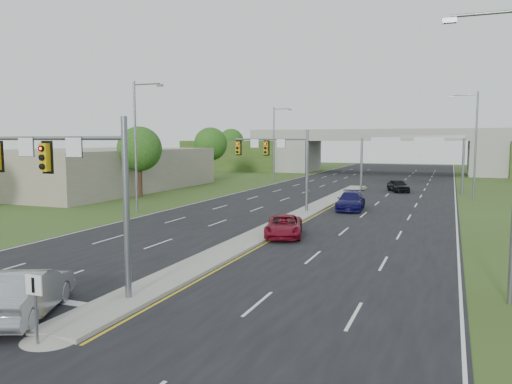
{
  "coord_description": "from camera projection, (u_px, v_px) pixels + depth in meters",
  "views": [
    {
      "loc": [
        11.26,
        -15.42,
        6.12
      ],
      "look_at": [
        0.32,
        12.49,
        3.0
      ],
      "focal_mm": 35.0,
      "sensor_mm": 36.0,
      "label": 1
    }
  ],
  "objects": [
    {
      "name": "keep_right_sign",
      "position": [
        35.0,
        297.0,
        14.65
      ],
      "size": [
        0.6,
        0.13,
        2.2
      ],
      "color": "slate",
      "rests_on": "ground"
    },
    {
      "name": "median_nose",
      "position": [
        50.0,
        337.0,
        15.29
      ],
      "size": [
        2.0,
        2.0,
        0.16
      ],
      "primitive_type": "cone",
      "color": "gray",
      "rests_on": "road"
    },
    {
      "name": "tree_back_a",
      "position": [
        231.0,
        141.0,
        119.23
      ],
      "size": [
        6.0,
        6.0,
        8.85
      ],
      "color": "#382316",
      "rests_on": "ground"
    },
    {
      "name": "commercial_building",
      "position": [
        95.0,
        169.0,
        62.04
      ],
      "size": [
        18.0,
        30.0,
        5.0
      ],
      "primitive_type": "cube",
      "color": "gray",
      "rests_on": "ground"
    },
    {
      "name": "lightpole_r_near",
      "position": [
        512.0,
        141.0,
        18.17
      ],
      "size": [
        2.85,
        0.25,
        11.0
      ],
      "color": "slate",
      "rests_on": "ground"
    },
    {
      "name": "lightpole_l_mid",
      "position": [
        137.0,
        140.0,
        41.71
      ],
      "size": [
        2.85,
        0.25,
        11.0
      ],
      "color": "slate",
      "rests_on": "ground"
    },
    {
      "name": "ground",
      "position": [
        129.0,
        301.0,
        19.0
      ],
      "size": [
        240.0,
        240.0,
        0.0
      ],
      "primitive_type": "plane",
      "color": "#344518",
      "rests_on": "ground"
    },
    {
      "name": "car_far_c",
      "position": [
        398.0,
        186.0,
        59.09
      ],
      "size": [
        3.32,
        4.68,
        1.48
      ],
      "primitive_type": "imported",
      "rotation": [
        0.0,
        0.0,
        0.41
      ],
      "color": "black",
      "rests_on": "road"
    },
    {
      "name": "tree_back_b",
      "position": [
        287.0,
        143.0,
        114.19
      ],
      "size": [
        5.6,
        5.6,
        8.32
      ],
      "color": "#382316",
      "rests_on": "ground"
    },
    {
      "name": "car_silver",
      "position": [
        26.0,
        293.0,
        17.28
      ],
      "size": [
        3.68,
        5.39,
        1.68
      ],
      "primitive_type": "imported",
      "rotation": [
        0.0,
        0.0,
        3.55
      ],
      "color": "gray",
      "rests_on": "road"
    },
    {
      "name": "median",
      "position": [
        300.0,
        215.0,
        40.29
      ],
      "size": [
        2.0,
        54.0,
        0.16
      ],
      "primitive_type": "cube",
      "color": "gray",
      "rests_on": "road"
    },
    {
      "name": "lane_markings",
      "position": [
        312.0,
        207.0,
        45.99
      ],
      "size": [
        23.72,
        160.0,
        0.01
      ],
      "color": "gold",
      "rests_on": "road"
    },
    {
      "name": "car_far_a",
      "position": [
        284.0,
        226.0,
        31.65
      ],
      "size": [
        3.39,
        5.24,
        1.34
      ],
      "primitive_type": "imported",
      "rotation": [
        0.0,
        0.0,
        0.26
      ],
      "color": "maroon",
      "rests_on": "road"
    },
    {
      "name": "road",
      "position": [
        333.0,
        200.0,
        51.41
      ],
      "size": [
        24.0,
        160.0,
        0.02
      ],
      "primitive_type": "cube",
      "color": "black",
      "rests_on": "ground"
    },
    {
      "name": "signal_mast_near",
      "position": [
        75.0,
        176.0,
        19.26
      ],
      "size": [
        6.62,
        0.6,
        7.0
      ],
      "color": "slate",
      "rests_on": "ground"
    },
    {
      "name": "signal_mast_far",
      "position": [
        281.0,
        157.0,
        42.41
      ],
      "size": [
        6.62,
        0.6,
        7.0
      ],
      "color": "slate",
      "rests_on": "ground"
    },
    {
      "name": "tree_l_near",
      "position": [
        139.0,
        149.0,
        53.5
      ],
      "size": [
        4.8,
        4.8,
        7.6
      ],
      "color": "#382316",
      "rests_on": "ground"
    },
    {
      "name": "sign_gantry",
      "position": [
        409.0,
        148.0,
        57.63
      ],
      "size": [
        11.58,
        0.44,
        6.67
      ],
      "color": "slate",
      "rests_on": "ground"
    },
    {
      "name": "lightpole_r_far",
      "position": [
        474.0,
        140.0,
        50.58
      ],
      "size": [
        2.85,
        0.25,
        11.0
      ],
      "color": "slate",
      "rests_on": "ground"
    },
    {
      "name": "overpass",
      "position": [
        387.0,
        154.0,
        92.71
      ],
      "size": [
        80.0,
        14.0,
        8.1
      ],
      "color": "gray",
      "rests_on": "ground"
    },
    {
      "name": "lightpole_l_far",
      "position": [
        275.0,
        140.0,
        74.13
      ],
      "size": [
        2.85,
        0.25,
        11.0
      ],
      "color": "slate",
      "rests_on": "ground"
    },
    {
      "name": "car_far_b",
      "position": [
        351.0,
        201.0,
        43.78
      ],
      "size": [
        2.65,
        5.62,
        1.58
      ],
      "primitive_type": "imported",
      "rotation": [
        0.0,
        0.0,
        0.08
      ],
      "color": "#0D0A41",
      "rests_on": "road"
    },
    {
      "name": "tree_l_mid",
      "position": [
        211.0,
        144.0,
        78.07
      ],
      "size": [
        5.2,
        5.2,
        8.12
      ],
      "color": "#382316",
      "rests_on": "ground"
    }
  ]
}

